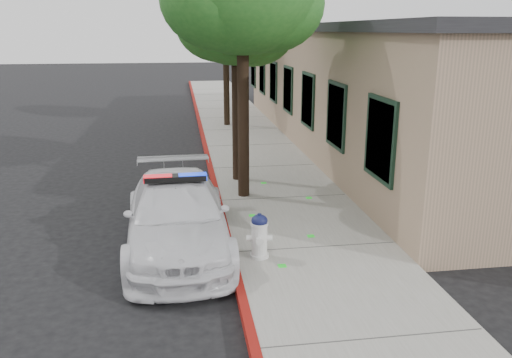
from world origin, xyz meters
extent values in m
plane|color=black|center=(0.00, 0.00, 0.00)|extent=(120.00, 120.00, 0.00)
cube|color=gray|center=(1.60, 3.00, 0.07)|extent=(3.20, 60.00, 0.15)
cube|color=maroon|center=(0.06, 3.00, 0.08)|extent=(0.14, 60.00, 0.16)
cube|color=tan|center=(6.70, 9.00, 2.00)|extent=(7.00, 20.00, 4.00)
cube|color=black|center=(6.70, 9.00, 4.12)|extent=(7.30, 20.30, 0.24)
cube|color=black|center=(3.17, 1.00, 1.95)|extent=(0.08, 1.48, 1.68)
cube|color=black|center=(3.17, 4.00, 1.95)|extent=(0.08, 1.48, 1.68)
cube|color=black|center=(3.17, 7.00, 1.95)|extent=(0.08, 1.48, 1.68)
cube|color=black|center=(3.17, 10.00, 1.95)|extent=(0.08, 1.48, 1.68)
cube|color=black|center=(3.17, 13.00, 1.95)|extent=(0.08, 1.48, 1.68)
cube|color=black|center=(3.17, 16.00, 1.95)|extent=(0.08, 1.48, 1.68)
cube|color=black|center=(3.17, 19.00, 1.95)|extent=(0.08, 1.48, 1.68)
imported|color=silver|center=(-0.90, 0.66, 0.68)|extent=(2.03, 4.71, 1.35)
cube|color=black|center=(-0.90, 0.66, 1.41)|extent=(1.21, 0.32, 0.10)
cube|color=red|center=(-1.22, 0.65, 1.42)|extent=(0.53, 0.26, 0.11)
cube|color=#0D2DE5|center=(-0.58, 0.67, 1.42)|extent=(0.53, 0.26, 0.11)
cylinder|color=silver|center=(0.53, -0.28, 0.18)|extent=(0.34, 0.34, 0.06)
cylinder|color=silver|center=(0.53, -0.28, 0.48)|extent=(0.28, 0.28, 0.55)
cylinder|color=silver|center=(0.53, -0.28, 0.78)|extent=(0.32, 0.32, 0.04)
ellipsoid|color=#10153D|center=(0.53, -0.28, 0.84)|extent=(0.29, 0.29, 0.22)
cylinder|color=#10153D|center=(0.53, -0.28, 0.94)|extent=(0.07, 0.07, 0.06)
cylinder|color=silver|center=(0.37, -0.26, 0.51)|extent=(0.13, 0.12, 0.11)
cylinder|color=silver|center=(0.70, -0.30, 0.51)|extent=(0.13, 0.12, 0.11)
cylinder|color=silver|center=(0.52, -0.45, 0.53)|extent=(0.15, 0.14, 0.14)
cylinder|color=black|center=(0.70, 3.32, 2.06)|extent=(0.28, 0.28, 3.82)
ellipsoid|color=#1F5B1C|center=(1.30, 3.45, 4.60)|extent=(2.55, 2.55, 2.16)
cylinder|color=black|center=(0.70, 4.78, 1.85)|extent=(0.24, 0.24, 3.40)
ellipsoid|color=#315D1D|center=(0.70, 4.78, 4.37)|extent=(2.85, 2.85, 2.42)
ellipsoid|color=#315D1D|center=(1.14, 4.93, 4.10)|extent=(2.30, 2.30, 1.95)
ellipsoid|color=#315D1D|center=(0.29, 4.72, 4.19)|extent=(2.20, 2.20, 1.87)
cylinder|color=black|center=(1.19, 13.15, 1.85)|extent=(0.25, 0.25, 3.40)
ellipsoid|color=#264816|center=(1.19, 13.15, 4.42)|extent=(2.91, 2.91, 2.48)
ellipsoid|color=#264816|center=(1.60, 13.48, 4.13)|extent=(2.23, 2.23, 1.90)
ellipsoid|color=#264816|center=(1.01, 12.78, 4.23)|extent=(2.33, 2.33, 1.98)
camera|label=1|loc=(-0.76, -8.63, 4.05)|focal=36.18mm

